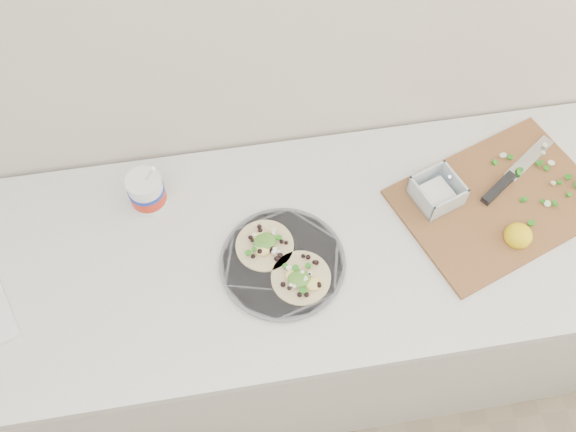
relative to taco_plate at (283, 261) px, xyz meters
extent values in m
cube|color=beige|center=(-0.19, 0.36, 0.38)|extent=(3.50, 0.05, 2.60)
cube|color=silver|center=(-0.19, 0.06, -0.49)|extent=(2.40, 0.62, 0.86)
cube|color=silver|center=(-0.19, 0.04, -0.04)|extent=(2.44, 0.66, 0.04)
cylinder|color=#5A5B61|center=(0.00, 0.00, -0.01)|extent=(0.30, 0.30, 0.01)
cylinder|color=#5A5B61|center=(0.00, 0.00, -0.01)|extent=(0.31, 0.31, 0.00)
cylinder|color=white|center=(-0.31, 0.23, 0.04)|extent=(0.09, 0.09, 0.11)
cylinder|color=red|center=(-0.31, 0.23, 0.03)|extent=(0.09, 0.09, 0.04)
cylinder|color=#192D99|center=(-0.31, 0.23, 0.05)|extent=(0.09, 0.09, 0.01)
cube|color=brown|center=(0.58, 0.09, -0.01)|extent=(0.59, 0.50, 0.01)
cube|color=white|center=(0.42, 0.12, 0.01)|extent=(0.07, 0.07, 0.03)
ellipsoid|color=yellow|center=(0.59, -0.03, 0.01)|extent=(0.07, 0.07, 0.06)
cube|color=silver|center=(0.71, 0.20, 0.00)|extent=(0.17, 0.14, 0.00)
cube|color=black|center=(0.59, 0.12, 0.00)|extent=(0.11, 0.09, 0.02)
camera|label=1|loc=(-0.10, -0.69, 1.41)|focal=40.00mm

